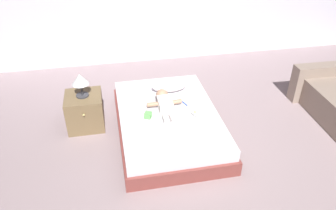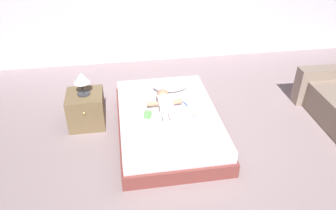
{
  "view_description": "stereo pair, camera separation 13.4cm",
  "coord_description": "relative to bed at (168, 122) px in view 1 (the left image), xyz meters",
  "views": [
    {
      "loc": [
        -0.95,
        -2.7,
        2.64
      ],
      "look_at": [
        -0.27,
        0.69,
        0.42
      ],
      "focal_mm": 35.19,
      "sensor_mm": 36.0,
      "label": 1
    },
    {
      "loc": [
        -0.82,
        -2.72,
        2.64
      ],
      "look_at": [
        -0.27,
        0.69,
        0.42
      ],
      "focal_mm": 35.19,
      "sensor_mm": 36.0,
      "label": 2
    }
  ],
  "objects": [
    {
      "name": "nightstand",
      "position": [
        -1.05,
        0.37,
        0.07
      ],
      "size": [
        0.47,
        0.5,
        0.46
      ],
      "color": "brown",
      "rests_on": "ground_plane"
    },
    {
      "name": "bed",
      "position": [
        0.0,
        0.0,
        0.0
      ],
      "size": [
        1.27,
        1.89,
        0.32
      ],
      "color": "brown",
      "rests_on": "ground_plane"
    },
    {
      "name": "baby_bottle",
      "position": [
        0.31,
        -0.15,
        0.19
      ],
      "size": [
        0.09,
        0.12,
        0.07
      ],
      "color": "white",
      "rests_on": "bed"
    },
    {
      "name": "pillow",
      "position": [
        0.13,
        0.53,
        0.24
      ],
      "size": [
        0.49,
        0.27,
        0.14
      ],
      "color": "white",
      "rests_on": "bed"
    },
    {
      "name": "toothbrush",
      "position": [
        0.24,
        0.16,
        0.17
      ],
      "size": [
        0.06,
        0.15,
        0.02
      ],
      "color": "blue",
      "rests_on": "bed"
    },
    {
      "name": "toy_block",
      "position": [
        -0.27,
        -0.08,
        0.2
      ],
      "size": [
        0.1,
        0.1,
        0.08
      ],
      "color": "#67C25D",
      "rests_on": "bed"
    },
    {
      "name": "lamp",
      "position": [
        -1.05,
        0.37,
        0.53
      ],
      "size": [
        0.22,
        0.22,
        0.31
      ],
      "color": "#333338",
      "rests_on": "nightstand"
    },
    {
      "name": "baby",
      "position": [
        -0.02,
        0.11,
        0.23
      ],
      "size": [
        0.46,
        0.63,
        0.16
      ],
      "color": "white",
      "rests_on": "bed"
    },
    {
      "name": "ground_plane",
      "position": [
        0.27,
        -0.69,
        -0.16
      ],
      "size": [
        8.0,
        8.0,
        0.0
      ],
      "primitive_type": "plane",
      "color": "gray"
    }
  ]
}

